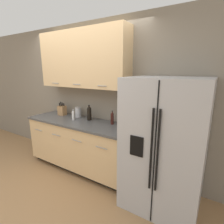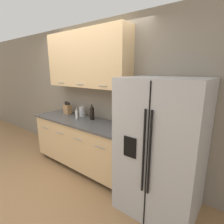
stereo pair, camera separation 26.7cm
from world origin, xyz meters
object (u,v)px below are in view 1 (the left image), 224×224
Objects in this scene: knife_block at (62,110)px; soap_dispenser at (73,116)px; refrigerator at (165,145)px; steel_canister at (78,112)px; wine_bottle at (89,113)px; oil_bottle at (112,118)px.

soap_dispenser is at bearing -18.65° from knife_block.
refrigerator reaches higher than steel_canister.
refrigerator is 6.22× the size of wine_bottle.
soap_dispenser is at bearing 177.36° from refrigerator.
knife_block is at bearing -179.61° from oil_bottle.
wine_bottle is at bearing -8.38° from steel_canister.
oil_bottle is at bearing 1.08° from wine_bottle.
refrigerator reaches higher than oil_bottle.
knife_block is 0.47m from soap_dispenser.
knife_block is at bearing -173.47° from steel_canister.
knife_block reaches higher than oil_bottle.
refrigerator is 8.63× the size of soap_dispenser.
wine_bottle is (-1.42, 0.23, 0.18)m from refrigerator.
knife_block reaches higher than soap_dispenser.
oil_bottle reaches higher than soap_dispenser.
refrigerator is at bearing -6.17° from knife_block.
refrigerator reaches higher than wine_bottle.
knife_block is 0.70m from wine_bottle.
steel_canister is at bearing 6.53° from knife_block.
soap_dispenser is 0.96× the size of steel_canister.
refrigerator is 0.98m from oil_bottle.
knife_block is 1.17× the size of oil_bottle.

